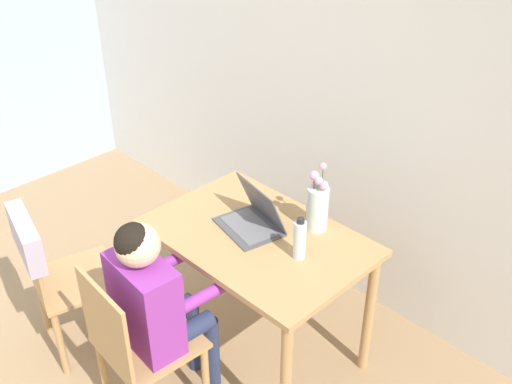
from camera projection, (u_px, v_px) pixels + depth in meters
name	position (u px, v px, depth m)	size (l,w,h in m)	color
wall_back	(323.00, 74.00, 3.19)	(6.40, 0.05, 2.50)	white
dining_table	(257.00, 253.00, 2.86)	(1.04, 0.70, 0.74)	tan
chair_occupied	(137.00, 346.00, 2.62)	(0.43, 0.43, 0.84)	tan
chair_spare	(48.00, 263.00, 2.90)	(0.49, 0.51, 0.85)	tan
person_seated	(154.00, 297.00, 2.56)	(0.38, 0.44, 1.06)	purple
laptop	(254.00, 217.00, 2.84)	(0.35, 0.30, 0.23)	#4C4C51
flower_vase	(318.00, 205.00, 2.79)	(0.10, 0.10, 0.34)	silver
water_bottle	(300.00, 239.00, 2.61)	(0.06, 0.06, 0.21)	silver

